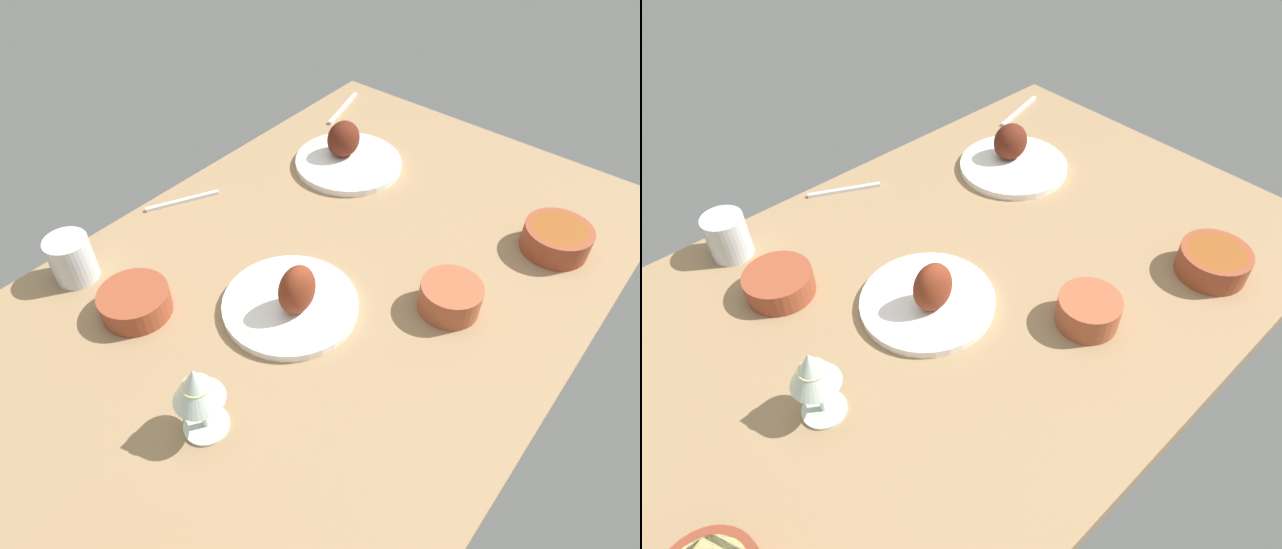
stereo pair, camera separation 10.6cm
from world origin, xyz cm
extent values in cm
cube|color=#937551|center=(0.00, 0.00, 2.00)|extent=(140.00, 90.00, 4.00)
cylinder|color=white|center=(-34.29, -19.38, 4.80)|extent=(25.00, 25.00, 1.60)
ellipsoid|color=#511E11|center=(-35.69, -22.04, 9.54)|extent=(8.44, 7.17, 8.58)
cylinder|color=white|center=(8.45, -0.27, 4.80)|extent=(24.49, 24.49, 1.60)
ellipsoid|color=maroon|center=(8.67, 1.99, 10.18)|extent=(7.63, 5.52, 9.95)
cylinder|color=brown|center=(26.35, -20.72, 6.38)|extent=(12.52, 12.52, 4.76)
cylinder|color=white|center=(26.35, -20.72, 8.26)|extent=(10.27, 10.27, 1.00)
cylinder|color=#A35133|center=(-9.54, 22.03, 6.80)|extent=(11.08, 11.08, 5.59)
cylinder|color=#4C192D|center=(-9.54, 22.03, 9.09)|extent=(9.08, 9.08, 1.00)
cylinder|color=brown|center=(-36.75, 30.24, 6.69)|extent=(13.21, 13.21, 5.38)
cylinder|color=brown|center=(-36.75, 30.24, 8.88)|extent=(10.83, 10.83, 1.00)
cylinder|color=silver|center=(34.40, 6.04, 4.25)|extent=(7.00, 7.00, 0.50)
cylinder|color=silver|center=(34.40, 6.04, 8.00)|extent=(1.00, 1.00, 7.00)
cone|color=silver|center=(34.40, 6.04, 14.75)|extent=(7.60, 7.60, 6.50)
cylinder|color=beige|center=(34.40, 6.04, 13.30)|extent=(4.18, 4.18, 2.80)
cylinder|color=silver|center=(27.89, -36.70, 8.50)|extent=(8.00, 8.00, 9.01)
cube|color=silver|center=(-54.91, -36.77, 4.40)|extent=(17.46, 5.27, 0.80)
cube|color=silver|center=(0.00, -38.90, 4.40)|extent=(14.83, 8.10, 0.80)
camera|label=1|loc=(58.37, 47.68, 80.55)|focal=31.94mm
camera|label=2|loc=(51.11, 55.39, 80.55)|focal=31.94mm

